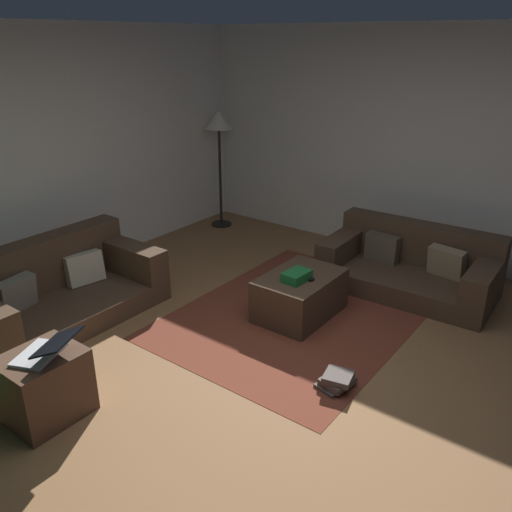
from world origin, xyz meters
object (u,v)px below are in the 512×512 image
at_px(book_stack, 337,381).
at_px(corner_lamp, 219,128).
at_px(couch_left, 56,290).
at_px(tv_remote, 307,277).
at_px(side_table, 45,386).
at_px(laptop, 46,350).
at_px(gift_box, 297,276).
at_px(ottoman, 300,295).
at_px(couch_right, 411,266).

xyz_separation_m(book_stack, corner_lamp, (2.31, 3.11, 1.27)).
xyz_separation_m(couch_left, tv_remote, (1.36, -1.89, 0.15)).
distance_m(side_table, laptop, 0.30).
bearing_deg(gift_box, side_table, 163.27).
distance_m(couch_left, ottoman, 2.28).
bearing_deg(couch_left, book_stack, 102.80).
relative_size(side_table, book_stack, 1.79).
height_order(couch_left, laptop, couch_left).
distance_m(ottoman, tv_remote, 0.23).
xyz_separation_m(tv_remote, corner_lamp, (1.55, 2.35, 0.92)).
relative_size(couch_left, couch_right, 1.03).
distance_m(laptop, corner_lamp, 4.21).
distance_m(tv_remote, book_stack, 1.13).
distance_m(gift_box, corner_lamp, 2.96).
xyz_separation_m(couch_left, laptop, (-0.86, -1.24, 0.28)).
height_order(side_table, laptop, laptop).
distance_m(couch_left, side_table, 1.48).
xyz_separation_m(ottoman, gift_box, (-0.11, -0.03, 0.25)).
distance_m(gift_box, side_table, 2.26).
distance_m(laptop, book_stack, 2.08).
height_order(gift_box, book_stack, gift_box).
height_order(couch_right, tv_remote, couch_right).
height_order(laptop, corner_lamp, corner_lamp).
distance_m(couch_left, couch_right, 3.53).
distance_m(couch_right, side_table, 3.67).
distance_m(gift_box, book_stack, 1.12).
height_order(couch_left, ottoman, couch_left).
height_order(ottoman, gift_box, gift_box).
distance_m(tv_remote, corner_lamp, 2.96).
height_order(ottoman, book_stack, ottoman).
height_order(ottoman, laptop, laptop).
height_order(couch_right, corner_lamp, corner_lamp).
xyz_separation_m(couch_right, side_table, (-3.46, 1.23, -0.00)).
relative_size(couch_left, gift_box, 6.95).
xyz_separation_m(side_table, book_stack, (1.48, -1.46, -0.18)).
bearing_deg(corner_lamp, book_stack, -126.64).
bearing_deg(couch_left, tv_remote, 125.82).
bearing_deg(tv_remote, book_stack, -118.78).
bearing_deg(couch_right, ottoman, 61.16).
height_order(ottoman, corner_lamp, corner_lamp).
relative_size(tv_remote, side_table, 0.31).
bearing_deg(ottoman, laptop, 165.85).
relative_size(couch_right, ottoman, 2.09).
distance_m(couch_right, book_stack, 2.00).
distance_m(ottoman, corner_lamp, 2.96).
bearing_deg(couch_right, tv_remote, 64.67).
distance_m(side_table, corner_lamp, 4.28).
bearing_deg(couch_right, couch_left, 44.94).
bearing_deg(gift_box, couch_left, 124.64).
bearing_deg(corner_lamp, ottoman, -123.90).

